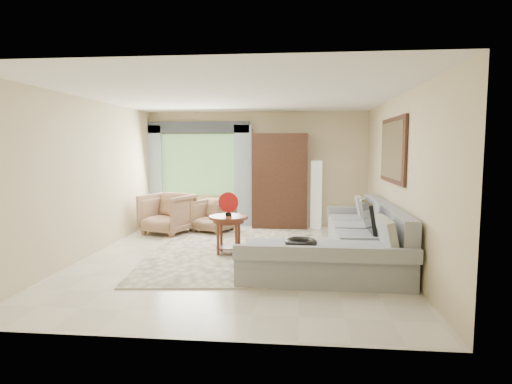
# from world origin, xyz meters

# --- Properties ---
(ground) EXTENTS (6.00, 6.00, 0.00)m
(ground) POSITION_xyz_m (0.00, 0.00, 0.00)
(ground) COLOR silver
(ground) RESTS_ON ground
(area_rug) EXTENTS (3.41, 4.29, 0.02)m
(area_rug) POSITION_xyz_m (-0.07, 0.44, 0.01)
(area_rug) COLOR beige
(area_rug) RESTS_ON ground
(sectional_sofa) EXTENTS (2.30, 3.46, 0.90)m
(sectional_sofa) POSITION_xyz_m (1.78, -0.18, 0.28)
(sectional_sofa) COLOR gray
(sectional_sofa) RESTS_ON ground
(tv_screen) EXTENTS (0.14, 0.74, 0.48)m
(tv_screen) POSITION_xyz_m (2.05, -0.12, 0.72)
(tv_screen) COLOR black
(tv_screen) RESTS_ON sectional_sofa
(garden_hose) EXTENTS (0.43, 0.43, 0.09)m
(garden_hose) POSITION_xyz_m (1.00, -1.17, 0.55)
(garden_hose) COLOR black
(garden_hose) RESTS_ON sectional_sofa
(coffee_table) EXTENTS (0.66, 0.66, 0.66)m
(coffee_table) POSITION_xyz_m (-0.20, 0.22, 0.34)
(coffee_table) COLOR #461F12
(coffee_table) RESTS_ON ground
(red_disc) EXTENTS (0.34, 0.07, 0.34)m
(red_disc) POSITION_xyz_m (-0.20, 0.22, 0.89)
(red_disc) COLOR #A61110
(red_disc) RESTS_ON coffee_table
(armchair_left) EXTENTS (1.16, 1.17, 0.84)m
(armchair_left) POSITION_xyz_m (-1.76, 1.83, 0.42)
(armchair_left) COLOR #977452
(armchair_left) RESTS_ON ground
(armchair_right) EXTENTS (0.98, 0.99, 0.69)m
(armchair_right) POSITION_xyz_m (-0.84, 2.08, 0.34)
(armchair_right) COLOR olive
(armchair_right) RESTS_ON ground
(potted_plant) EXTENTS (0.63, 0.58, 0.57)m
(potted_plant) POSITION_xyz_m (-2.21, 2.31, 0.29)
(potted_plant) COLOR #999999
(potted_plant) RESTS_ON ground
(armoire) EXTENTS (1.20, 0.55, 2.10)m
(armoire) POSITION_xyz_m (0.55, 2.72, 1.05)
(armoire) COLOR black
(armoire) RESTS_ON ground
(floor_lamp) EXTENTS (0.24, 0.24, 1.50)m
(floor_lamp) POSITION_xyz_m (1.35, 2.78, 0.75)
(floor_lamp) COLOR silver
(floor_lamp) RESTS_ON ground
(window) EXTENTS (1.80, 0.04, 1.40)m
(window) POSITION_xyz_m (-1.35, 2.97, 1.40)
(window) COLOR #669E59
(window) RESTS_ON wall_back
(curtain_left) EXTENTS (0.40, 0.08, 2.30)m
(curtain_left) POSITION_xyz_m (-2.40, 2.88, 1.15)
(curtain_left) COLOR #9EB7CC
(curtain_left) RESTS_ON ground
(curtain_right) EXTENTS (0.40, 0.08, 2.30)m
(curtain_right) POSITION_xyz_m (-0.30, 2.88, 1.15)
(curtain_right) COLOR #9EB7CC
(curtain_right) RESTS_ON ground
(valance) EXTENTS (2.40, 0.12, 0.26)m
(valance) POSITION_xyz_m (-1.35, 2.90, 2.25)
(valance) COLOR #1E232D
(valance) RESTS_ON wall_back
(wall_mirror) EXTENTS (0.05, 1.70, 1.05)m
(wall_mirror) POSITION_xyz_m (2.46, 0.35, 1.75)
(wall_mirror) COLOR black
(wall_mirror) RESTS_ON wall_right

